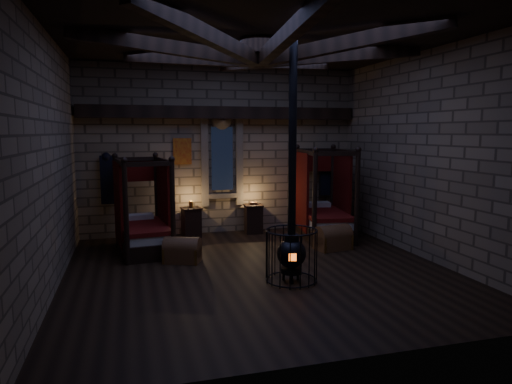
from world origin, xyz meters
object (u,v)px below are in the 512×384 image
object	(u,v)px
bed_left	(143,228)
stove	(291,249)
trunk_left	(182,251)
trunk_right	(333,238)
bed_right	(323,215)

from	to	relation	value
bed_left	stove	size ratio (longest dim) A/B	0.50
trunk_left	trunk_right	world-z (taller)	trunk_right
trunk_right	stove	xyz separation A→B (m)	(-1.64, -1.82, 0.33)
bed_right	stove	xyz separation A→B (m)	(-1.96, -3.09, 0.05)
bed_right	stove	bearing A→B (deg)	-113.61
bed_left	bed_right	world-z (taller)	bed_right
bed_left	trunk_left	bearing A→B (deg)	-64.44
stove	bed_left	bearing A→B (deg)	145.44
bed_left	trunk_right	bearing A→B (deg)	-20.89
bed_right	trunk_left	size ratio (longest dim) A/B	2.69
trunk_right	trunk_left	bearing A→B (deg)	172.43
bed_right	trunk_right	xyz separation A→B (m)	(-0.32, -1.27, -0.28)
bed_right	stove	world-z (taller)	stove
bed_right	trunk_left	world-z (taller)	bed_right
stove	bed_right	bearing A→B (deg)	72.84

